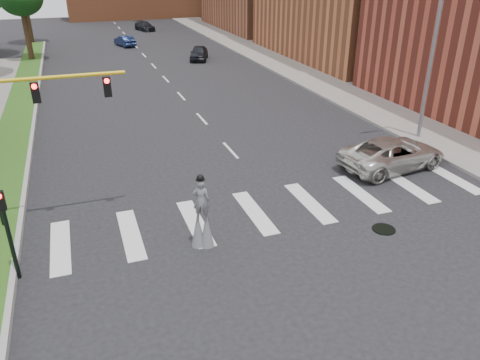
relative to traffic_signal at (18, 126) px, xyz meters
The scene contains 13 objects.
ground_plane 11.04m from the traffic_signal, 17.05° to the right, with size 160.00×160.00×0.00m, color black.
grass_median 17.56m from the traffic_signal, 95.77° to the left, with size 2.00×60.00×0.25m, color #254E16.
median_curb 17.48m from the traffic_signal, 92.25° to the left, with size 0.20×60.00×0.28m, color #979791.
sidewalk_right 31.58m from the traffic_signal, 44.64° to the left, with size 5.00×90.00×0.18m, color slate.
manhole 14.33m from the traffic_signal, 21.36° to the right, with size 0.90×0.90×0.04m, color black.
streetlight 20.91m from the traffic_signal, ahead, with size 2.05×0.20×9.00m.
traffic_signal is the anchor object (origin of this frame).
secondary_signal 4.17m from the traffic_signal, 98.43° to the right, with size 0.25×0.21×3.23m.
stilt_performer 7.50m from the traffic_signal, 32.49° to the right, with size 0.82×0.64×2.89m.
suv_crossing 17.05m from the traffic_signal, ahead, with size 2.59×5.61×1.56m, color beige.
car_near 34.06m from the traffic_signal, 64.01° to the left, with size 1.68×4.17×1.42m, color black.
car_mid 42.65m from the traffic_signal, 78.37° to the left, with size 1.34×3.83×1.26m, color #15224B.
car_far 56.27m from the traffic_signal, 76.55° to the left, with size 1.77×4.35×1.26m, color black.
Camera 1 is at (-7.62, -14.95, 9.64)m, focal length 35.00 mm.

